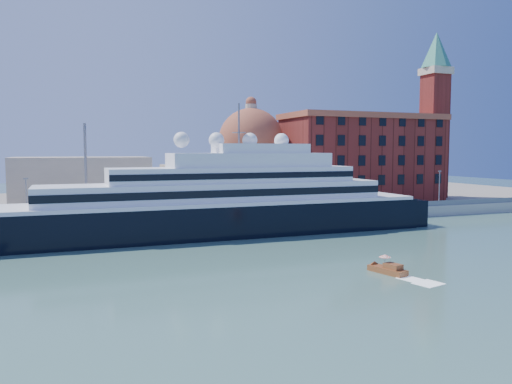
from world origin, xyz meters
name	(u,v)px	position (x,y,z in m)	size (l,w,h in m)	color
ground	(249,262)	(0.00, 0.00, 0.00)	(400.00, 400.00, 0.00)	#365E56
quay	(191,221)	(0.00, 34.00, 1.25)	(180.00, 10.00, 2.50)	gray
land	(156,203)	(0.00, 75.00, 1.00)	(260.00, 72.00, 2.00)	slate
quay_fence	(197,215)	(0.00, 29.50, 3.10)	(180.00, 0.10, 1.20)	slate
superyacht	(192,210)	(-2.51, 23.00, 4.87)	(94.36, 13.08, 28.20)	black
water_taxi	(388,269)	(13.99, -12.59, 0.59)	(2.94, 5.46, 2.47)	brown
warehouse	(362,157)	(52.00, 52.00, 13.79)	(43.00, 19.00, 23.25)	maroon
campanile	(435,104)	(76.00, 52.00, 28.76)	(8.40, 8.40, 47.00)	maroon
church	(193,169)	(6.39, 57.72, 10.91)	(66.00, 18.00, 25.50)	beige
lamp_posts	(127,180)	(-12.67, 32.27, 9.84)	(120.80, 2.40, 18.00)	slate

